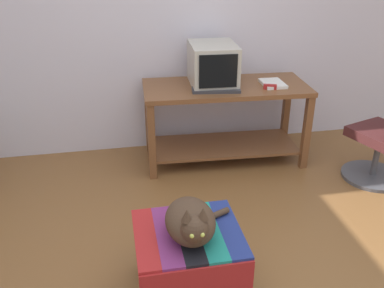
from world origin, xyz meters
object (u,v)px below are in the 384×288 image
Objects in this scene: tv_monitor at (213,65)px; book at (273,84)px; keyboard at (216,90)px; stapler at (270,87)px; desk at (225,110)px; ottoman_with_blanket at (188,262)px; cat at (191,222)px.

book is at bearing -10.34° from tv_monitor.
tv_monitor reaches higher than keyboard.
keyboard is 1.57× the size of book.
book is at bearing -12.95° from stapler.
desk is 0.45m from stapler.
tv_monitor is 4.52× the size of stapler.
tv_monitor reaches higher than desk.
cat is (0.01, -0.05, 0.31)m from ottoman_with_blanket.
ottoman_with_blanket is at bearing -123.92° from book.
keyboard is 1.60m from ottoman_with_blanket.
cat is at bearing -122.91° from book.
tv_monitor is 0.85× the size of ottoman_with_blanket.
book reaches higher than keyboard.
book is (0.52, 0.07, 0.00)m from keyboard.
ottoman_with_blanket is 0.31m from cat.
cat is 3.73× the size of stapler.
stapler is at bearing -121.86° from book.
stapler reaches higher than book.
keyboard is at bearing -172.39° from book.
stapler is at bearing 4.22° from keyboard.
keyboard is at bearing 72.72° from cat.
stapler reaches higher than cat.
ottoman_with_blanket is at bearing -108.79° from desk.
ottoman_with_blanket is (-0.51, -1.62, -0.67)m from tv_monitor.
ottoman_with_blanket is at bearing 164.85° from stapler.
book is 1.86m from cat.
stapler is (0.46, -0.03, 0.01)m from keyboard.
desk is 3.63× the size of keyboard.
tv_monitor is at bearing 72.37° from ottoman_with_blanket.
tv_monitor is (-0.11, 0.05, 0.40)m from desk.
stapler is at bearing -23.22° from tv_monitor.
cat is (-0.49, -1.48, -0.20)m from keyboard.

